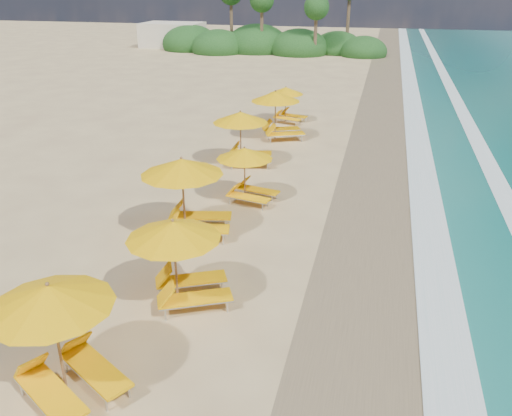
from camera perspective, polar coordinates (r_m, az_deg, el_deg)
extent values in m
plane|color=#D2B77B|center=(17.02, 0.00, -3.70)|extent=(160.00, 160.00, 0.00)
cube|color=#897651|center=(16.64, 13.56, -5.07)|extent=(4.00, 160.00, 0.01)
cube|color=white|center=(16.74, 18.71, -5.45)|extent=(1.20, 160.00, 0.01)
cylinder|color=olive|center=(11.55, -20.68, -13.07)|extent=(0.06, 0.06, 2.41)
cone|color=#FFB405|center=(11.01, -21.43, -8.86)|extent=(3.40, 3.40, 0.49)
sphere|color=olive|center=(10.87, -21.64, -7.66)|extent=(0.09, 0.09, 0.09)
cylinder|color=olive|center=(13.58, -8.69, -6.02)|extent=(0.06, 0.06, 2.32)
cone|color=#FFB405|center=(13.14, -8.94, -2.37)|extent=(3.18, 3.18, 0.47)
sphere|color=olive|center=(13.03, -9.02, -1.34)|extent=(0.08, 0.08, 0.08)
cylinder|color=olive|center=(17.20, -7.84, 1.09)|extent=(0.06, 0.06, 2.57)
cone|color=#FFB405|center=(16.82, -8.04, 4.45)|extent=(3.16, 3.16, 0.52)
sphere|color=olive|center=(16.73, -8.09, 5.38)|extent=(0.09, 0.09, 0.09)
cylinder|color=olive|center=(19.81, -1.24, 3.59)|extent=(0.05, 0.05, 2.05)
cone|color=#FFB405|center=(19.53, -1.26, 5.93)|extent=(2.51, 2.51, 0.41)
sphere|color=olive|center=(19.46, -1.26, 6.57)|extent=(0.07, 0.07, 0.07)
cylinder|color=olive|center=(23.75, -1.67, 7.46)|extent=(0.06, 0.06, 2.39)
cone|color=#FFB405|center=(23.49, -1.70, 9.78)|extent=(2.92, 2.92, 0.48)
sphere|color=olive|center=(23.43, -1.71, 10.42)|extent=(0.09, 0.09, 0.09)
cylinder|color=olive|center=(27.73, 2.10, 9.91)|extent=(0.06, 0.06, 2.46)
cone|color=#FFB405|center=(27.50, 2.13, 11.97)|extent=(3.32, 3.32, 0.49)
sphere|color=olive|center=(27.45, 2.14, 12.53)|extent=(0.09, 0.09, 0.09)
cylinder|color=olive|center=(31.33, 3.21, 11.06)|extent=(0.05, 0.05, 1.99)
cone|color=#FFB405|center=(31.16, 3.24, 12.55)|extent=(2.59, 2.59, 0.40)
sphere|color=olive|center=(31.12, 3.25, 12.95)|extent=(0.07, 0.07, 0.07)
ellipsoid|color=#163D14|center=(60.87, 4.68, 16.82)|extent=(6.40, 6.40, 4.16)
ellipsoid|color=#163D14|center=(62.81, 0.12, 17.18)|extent=(7.20, 7.20, 4.68)
ellipsoid|color=#163D14|center=(61.97, -4.09, 16.93)|extent=(6.00, 6.00, 3.90)
ellipsoid|color=#163D14|center=(62.36, 8.77, 16.73)|extent=(5.60, 5.60, 3.64)
ellipsoid|color=#163D14|center=(65.14, -7.06, 17.19)|extent=(6.60, 6.60, 4.29)
ellipsoid|color=#163D14|center=(60.19, 11.53, 16.24)|extent=(5.00, 5.00, 3.25)
cylinder|color=brown|center=(58.42, 6.44, 18.32)|extent=(0.36, 0.36, 5.00)
sphere|color=#163D14|center=(58.24, 6.56, 20.77)|extent=(2.60, 2.60, 2.60)
cylinder|color=brown|center=(60.44, 0.63, 18.92)|extent=(0.36, 0.36, 5.60)
sphere|color=#163D14|center=(60.27, 0.64, 21.58)|extent=(2.60, 2.60, 2.60)
cylinder|color=brown|center=(63.35, -2.68, 19.39)|extent=(0.36, 0.36, 6.20)
cylinder|color=brown|center=(62.01, 9.92, 19.27)|extent=(0.36, 0.36, 6.80)
cube|color=beige|center=(68.00, -8.98, 18.00)|extent=(7.00, 5.00, 2.80)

